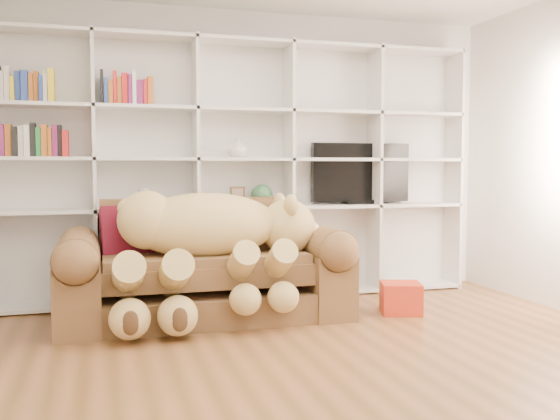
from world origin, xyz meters
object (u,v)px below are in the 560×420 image
object	(u,v)px
sofa	(204,274)
gift_box	(401,298)
teddy_bear	(209,238)
tv	(360,174)

from	to	relation	value
sofa	gift_box	bearing A→B (deg)	-11.03
sofa	gift_box	size ratio (longest dim) A/B	7.07
gift_box	teddy_bear	bearing A→B (deg)	175.68
sofa	teddy_bear	size ratio (longest dim) A/B	1.31
gift_box	sofa	bearing A→B (deg)	168.97
gift_box	tv	bearing A→B (deg)	86.40
sofa	teddy_bear	distance (m)	0.36
gift_box	tv	xyz separation A→B (m)	(0.06, 1.01, 1.03)
sofa	gift_box	distance (m)	1.66
sofa	tv	distance (m)	1.98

